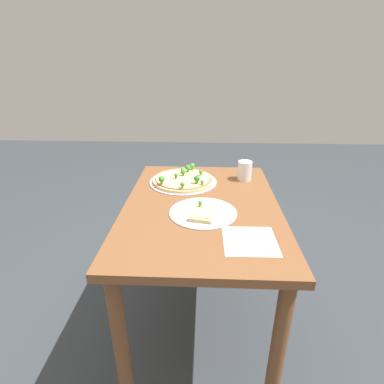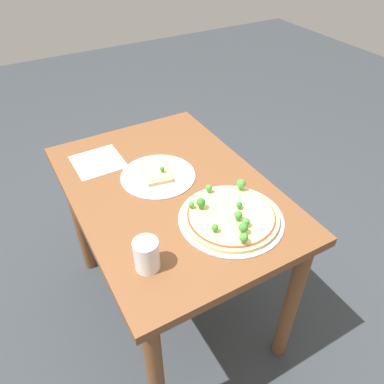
{
  "view_description": "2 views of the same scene",
  "coord_description": "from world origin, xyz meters",
  "views": [
    {
      "loc": [
        -1.27,
        -0.01,
        1.41
      ],
      "look_at": [
        0.09,
        0.05,
        0.79
      ],
      "focal_mm": 28.0,
      "sensor_mm": 36.0,
      "label": 1
    },
    {
      "loc": [
        1.04,
        -0.49,
        1.68
      ],
      "look_at": [
        0.09,
        0.05,
        0.79
      ],
      "focal_mm": 35.0,
      "sensor_mm": 36.0,
      "label": 2
    }
  ],
  "objects": [
    {
      "name": "ground_plane",
      "position": [
        0.0,
        0.0,
        0.0
      ],
      "size": [
        8.0,
        8.0,
        0.0
      ],
      "primitive_type": "plane",
      "color": "#33383D"
    },
    {
      "name": "pizza_tray_slice",
      "position": [
        -0.1,
        -0.01,
        0.78
      ],
      "size": [
        0.3,
        0.3,
        0.05
      ],
      "color": "#A3A3A8",
      "rests_on": "dining_table"
    },
    {
      "name": "pizza_tray_whole",
      "position": [
        0.27,
        0.11,
        0.79
      ],
      "size": [
        0.37,
        0.37,
        0.07
      ],
      "color": "#A3A3A8",
      "rests_on": "dining_table"
    },
    {
      "name": "paper_menu",
      "position": [
        -0.3,
        -0.19,
        0.77
      ],
      "size": [
        0.2,
        0.2,
        0.0
      ],
      "primitive_type": "cube",
      "rotation": [
        0.0,
        0.0,
        0.01
      ],
      "color": "white",
      "rests_on": "dining_table"
    },
    {
      "name": "drinking_cup",
      "position": [
        0.32,
        -0.24,
        0.83
      ],
      "size": [
        0.08,
        0.08,
        0.11
      ],
      "primitive_type": "cylinder",
      "color": "white",
      "rests_on": "dining_table"
    },
    {
      "name": "dining_table",
      "position": [
        0.0,
        0.0,
        0.65
      ],
      "size": [
        1.05,
        0.73,
        0.77
      ],
      "color": "brown",
      "rests_on": "ground_plane"
    }
  ]
}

